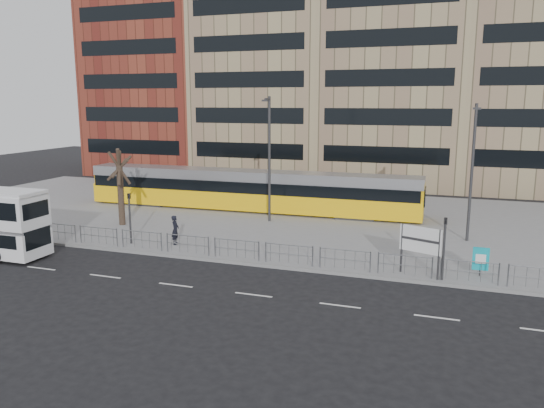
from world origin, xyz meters
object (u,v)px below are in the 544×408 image
(tram, at_px, (248,190))
(traffic_light_east, at_px, (444,240))
(traffic_light_west, at_px, (130,212))
(ad_panel, at_px, (481,259))
(bare_tree, at_px, (118,146))
(pedestrian, at_px, (175,230))
(lamp_post_west, at_px, (269,155))
(lamp_post_east, at_px, (472,168))
(station_sign, at_px, (420,242))

(tram, bearing_deg, traffic_light_east, -40.87)
(traffic_light_west, bearing_deg, ad_panel, 3.91)
(traffic_light_east, height_order, bare_tree, bare_tree)
(pedestrian, xyz_separation_m, lamp_post_west, (3.31, 7.75, 3.92))
(traffic_light_east, xyz_separation_m, lamp_post_east, (1.29, 8.13, 2.60))
(tram, distance_m, traffic_light_east, 19.61)
(lamp_post_west, relative_size, bare_tree, 1.18)
(station_sign, height_order, traffic_light_east, traffic_light_east)
(ad_panel, distance_m, lamp_post_east, 7.85)
(ad_panel, bearing_deg, station_sign, -162.05)
(station_sign, height_order, pedestrian, station_sign)
(lamp_post_west, bearing_deg, ad_panel, -30.29)
(traffic_light_west, distance_m, traffic_light_east, 18.13)
(pedestrian, distance_m, traffic_light_east, 15.57)
(traffic_light_west, relative_size, lamp_post_east, 0.37)
(pedestrian, height_order, bare_tree, bare_tree)
(traffic_light_west, xyz_separation_m, traffic_light_east, (18.11, -0.88, 0.00))
(lamp_post_east, bearing_deg, traffic_light_east, -98.99)
(station_sign, bearing_deg, lamp_post_west, 161.24)
(traffic_light_west, bearing_deg, station_sign, 0.93)
(station_sign, distance_m, lamp_post_west, 14.60)
(station_sign, xyz_separation_m, bare_tree, (-20.44, 4.70, 3.76))
(tram, height_order, traffic_light_east, tram)
(traffic_light_east, distance_m, lamp_post_west, 15.58)
(traffic_light_west, distance_m, bare_tree, 6.41)
(bare_tree, bearing_deg, traffic_light_east, -13.05)
(tram, distance_m, bare_tree, 10.71)
(tram, distance_m, ad_panel, 20.28)
(station_sign, height_order, bare_tree, bare_tree)
(station_sign, xyz_separation_m, traffic_light_east, (1.11, -0.30, 0.25))
(station_sign, relative_size, ad_panel, 1.71)
(lamp_post_west, xyz_separation_m, lamp_post_east, (13.42, -1.22, -0.23))
(traffic_light_east, distance_m, bare_tree, 22.40)
(ad_panel, relative_size, lamp_post_west, 0.16)
(station_sign, height_order, ad_panel, station_sign)
(tram, distance_m, lamp_post_west, 5.40)
(bare_tree, bearing_deg, tram, 49.32)
(tram, height_order, lamp_post_west, lamp_post_west)
(station_sign, bearing_deg, lamp_post_east, 93.61)
(pedestrian, distance_m, bare_tree, 8.36)
(traffic_light_west, bearing_deg, lamp_post_east, 23.38)
(tram, relative_size, traffic_light_west, 8.69)
(station_sign, xyz_separation_m, ad_panel, (2.87, 0.94, -0.87))
(traffic_light_east, distance_m, lamp_post_east, 8.64)
(lamp_post_west, bearing_deg, lamp_post_east, -5.19)
(pedestrian, distance_m, lamp_post_east, 18.34)
(tram, relative_size, lamp_post_east, 3.20)
(lamp_post_west, bearing_deg, tram, 132.22)
(pedestrian, bearing_deg, station_sign, -106.41)
(lamp_post_east, height_order, bare_tree, lamp_post_east)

